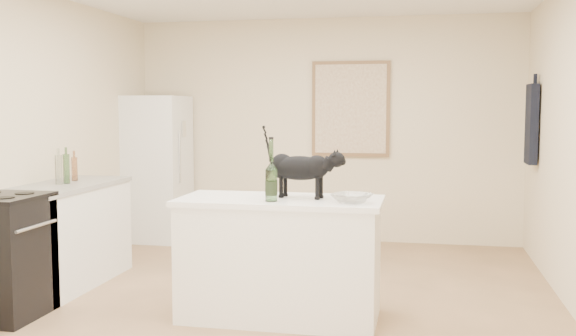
% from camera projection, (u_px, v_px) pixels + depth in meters
% --- Properties ---
extents(floor, '(5.50, 5.50, 0.00)m').
position_uv_depth(floor, '(273.00, 308.00, 5.11)').
color(floor, '#A9805A').
rests_on(floor, ground).
extents(wall_back, '(4.50, 0.00, 4.50)m').
position_uv_depth(wall_back, '(325.00, 130.00, 7.67)').
color(wall_back, beige).
rests_on(wall_back, ground).
extents(wall_front, '(4.50, 0.00, 4.50)m').
position_uv_depth(wall_front, '(98.00, 183.00, 2.31)').
color(wall_front, beige).
rests_on(wall_front, ground).
extents(wall_left, '(0.00, 5.50, 5.50)m').
position_uv_depth(wall_left, '(10.00, 140.00, 5.44)').
color(wall_left, beige).
rests_on(wall_left, ground).
extents(island_base, '(1.44, 0.67, 0.86)m').
position_uv_depth(island_base, '(280.00, 261.00, 4.86)').
color(island_base, white).
rests_on(island_base, floor).
extents(island_top, '(1.50, 0.70, 0.04)m').
position_uv_depth(island_top, '(280.00, 201.00, 4.81)').
color(island_top, white).
rests_on(island_top, island_base).
extents(left_cabinets, '(0.60, 1.40, 0.86)m').
position_uv_depth(left_cabinets, '(65.00, 237.00, 5.75)').
color(left_cabinets, white).
rests_on(left_cabinets, floor).
extents(left_countertop, '(0.62, 1.44, 0.04)m').
position_uv_depth(left_countertop, '(63.00, 186.00, 5.71)').
color(left_countertop, gray).
rests_on(left_countertop, left_cabinets).
extents(stove, '(0.60, 0.60, 0.90)m').
position_uv_depth(stove, '(0.00, 258.00, 4.87)').
color(stove, black).
rests_on(stove, floor).
extents(fridge, '(0.68, 0.68, 1.70)m').
position_uv_depth(fridge, '(157.00, 168.00, 7.71)').
color(fridge, white).
rests_on(fridge, floor).
extents(artwork_frame, '(0.90, 0.03, 1.10)m').
position_uv_depth(artwork_frame, '(351.00, 109.00, 7.56)').
color(artwork_frame, brown).
rests_on(artwork_frame, wall_back).
extents(artwork_canvas, '(0.82, 0.00, 1.02)m').
position_uv_depth(artwork_canvas, '(350.00, 109.00, 7.54)').
color(artwork_canvas, beige).
rests_on(artwork_canvas, wall_back).
extents(hanging_garment, '(0.08, 0.34, 0.80)m').
position_uv_depth(hanging_garment, '(532.00, 124.00, 6.54)').
color(hanging_garment, black).
rests_on(hanging_garment, wall_right).
extents(black_cat, '(0.59, 0.27, 0.40)m').
position_uv_depth(black_cat, '(300.00, 171.00, 4.81)').
color(black_cat, black).
rests_on(black_cat, island_top).
extents(wine_bottle, '(0.10, 0.10, 0.40)m').
position_uv_depth(wine_bottle, '(271.00, 173.00, 4.63)').
color(wine_bottle, '#204E1F').
rests_on(wine_bottle, island_top).
extents(glass_bowl, '(0.35, 0.35, 0.07)m').
position_uv_depth(glass_bowl, '(352.00, 198.00, 4.56)').
color(glass_bowl, white).
rests_on(glass_bowl, island_top).
extents(fridge_paper, '(0.02, 0.15, 0.19)m').
position_uv_depth(fridge_paper, '(184.00, 129.00, 7.62)').
color(fridge_paper, silver).
rests_on(fridge_paper, fridge).
extents(counter_bottle_cluster, '(0.10, 0.34, 0.26)m').
position_uv_depth(counter_bottle_cluster, '(66.00, 169.00, 5.77)').
color(counter_bottle_cluster, brown).
rests_on(counter_bottle_cluster, left_countertop).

